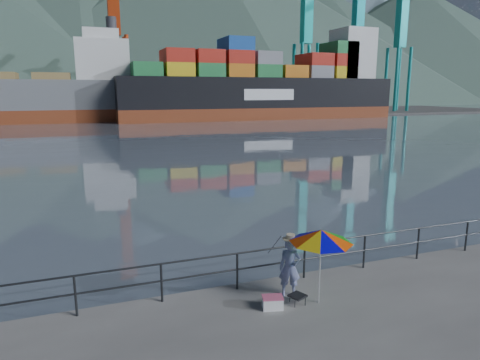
% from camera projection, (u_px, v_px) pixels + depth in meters
% --- Properties ---
extents(harbor_water, '(500.00, 280.00, 0.00)m').
position_uv_depth(harbor_water, '(89.00, 108.00, 128.80)').
color(harbor_water, slate).
rests_on(harbor_water, ground).
extents(far_dock, '(200.00, 40.00, 0.40)m').
position_uv_depth(far_dock, '(139.00, 114.00, 98.24)').
color(far_dock, '#514F4C').
rests_on(far_dock, ground).
extents(guardrail, '(22.00, 0.06, 1.03)m').
position_uv_depth(guardrail, '(201.00, 276.00, 10.93)').
color(guardrail, '#2D3033').
rests_on(guardrail, ground).
extents(mountains, '(600.00, 332.80, 80.00)m').
position_uv_depth(mountains, '(165.00, 27.00, 206.09)').
color(mountains, '#385147').
rests_on(mountains, ground).
extents(port_cranes, '(116.00, 28.00, 38.40)m').
position_uv_depth(port_cranes, '(237.00, 41.00, 93.85)').
color(port_cranes, red).
rests_on(port_cranes, ground).
extents(container_stacks, '(58.00, 5.40, 7.80)m').
position_uv_depth(container_stacks, '(238.00, 101.00, 106.30)').
color(container_stacks, yellow).
rests_on(container_stacks, ground).
extents(fisherman, '(0.65, 0.56, 1.51)m').
position_uv_depth(fisherman, '(290.00, 268.00, 10.87)').
color(fisherman, '#303F90').
rests_on(fisherman, ground).
extents(beach_umbrella, '(1.87, 1.87, 1.90)m').
position_uv_depth(beach_umbrella, '(321.00, 236.00, 10.30)').
color(beach_umbrella, white).
rests_on(beach_umbrella, ground).
extents(folding_stool, '(0.47, 0.47, 0.24)m').
position_uv_depth(folding_stool, '(297.00, 299.00, 10.55)').
color(folding_stool, black).
rests_on(folding_stool, ground).
extents(cooler_bag, '(0.55, 0.44, 0.28)m').
position_uv_depth(cooler_bag, '(273.00, 303.00, 10.33)').
color(cooler_bag, white).
rests_on(cooler_bag, ground).
extents(fishing_rod, '(0.32, 1.50, 1.08)m').
position_uv_depth(fishing_rod, '(274.00, 275.00, 12.23)').
color(fishing_rod, black).
rests_on(fishing_rod, ground).
extents(bulk_carrier, '(50.63, 8.76, 14.50)m').
position_uv_depth(bulk_carrier, '(17.00, 97.00, 72.83)').
color(bulk_carrier, brown).
rests_on(bulk_carrier, ground).
extents(container_ship, '(54.50, 9.08, 18.10)m').
position_uv_depth(container_ship, '(268.00, 87.00, 83.54)').
color(container_ship, brown).
rests_on(container_ship, ground).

